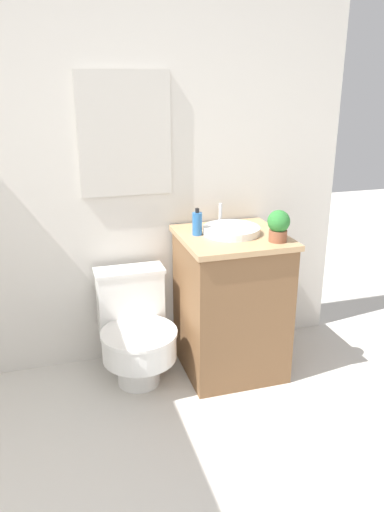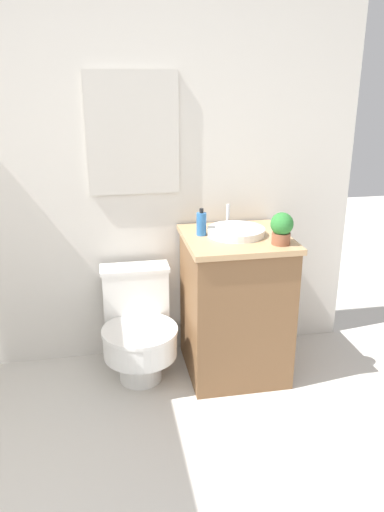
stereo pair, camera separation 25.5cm
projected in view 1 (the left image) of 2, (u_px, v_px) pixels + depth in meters
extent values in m
cube|color=silver|center=(33.00, 157.00, 2.62)|extent=(3.60, 0.05, 2.50)
cube|color=beige|center=(125.00, 135.00, 2.69)|extent=(0.51, 0.02, 0.66)
cube|color=silver|center=(125.00, 135.00, 2.68)|extent=(0.48, 0.01, 0.63)
cylinder|color=white|center=(139.00, 367.00, 2.83)|extent=(0.24, 0.24, 0.19)
cylinder|color=white|center=(139.00, 346.00, 2.72)|extent=(0.41, 0.41, 0.14)
cylinder|color=white|center=(139.00, 333.00, 2.70)|extent=(0.42, 0.42, 0.02)
cube|color=white|center=(131.00, 302.00, 2.89)|extent=(0.37, 0.16, 0.37)
cube|color=white|center=(129.00, 270.00, 2.82)|extent=(0.39, 0.16, 0.02)
cube|color=brown|center=(230.00, 306.00, 2.88)|extent=(0.54, 0.55, 0.80)
cube|color=tan|center=(232.00, 237.00, 2.74)|extent=(0.57, 0.58, 0.03)
cylinder|color=white|center=(231.00, 230.00, 2.75)|extent=(0.32, 0.32, 0.04)
cylinder|color=silver|center=(220.00, 214.00, 2.90)|extent=(0.02, 0.02, 0.13)
cylinder|color=#2D6BB2|center=(197.00, 224.00, 2.72)|extent=(0.05, 0.05, 0.13)
cylinder|color=black|center=(197.00, 211.00, 2.69)|extent=(0.02, 0.02, 0.02)
cylinder|color=brown|center=(278.00, 236.00, 2.62)|extent=(0.10, 0.10, 0.06)
sphere|color=#2D7A33|center=(279.00, 221.00, 2.59)|extent=(0.12, 0.12, 0.12)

